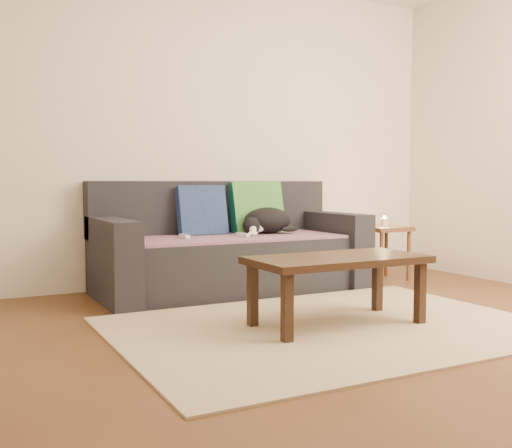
% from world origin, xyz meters
% --- Properties ---
extents(ground, '(4.50, 4.50, 0.00)m').
position_xyz_m(ground, '(0.00, 0.00, 0.00)').
color(ground, brown).
rests_on(ground, ground).
extents(back_wall, '(4.50, 0.04, 2.60)m').
position_xyz_m(back_wall, '(0.00, 2.00, 1.30)').
color(back_wall, beige).
rests_on(back_wall, ground).
extents(sofa, '(2.10, 0.94, 0.87)m').
position_xyz_m(sofa, '(0.00, 1.57, 0.31)').
color(sofa, '#232328').
rests_on(sofa, ground).
extents(throw_blanket, '(1.66, 0.74, 0.02)m').
position_xyz_m(throw_blanket, '(0.00, 1.48, 0.43)').
color(throw_blanket, '#4C2D55').
rests_on(throw_blanket, sofa).
extents(cushion_navy, '(0.40, 0.19, 0.41)m').
position_xyz_m(cushion_navy, '(-0.16, 1.74, 0.63)').
color(cushion_navy, '#101F46').
rests_on(cushion_navy, throw_blanket).
extents(cushion_green, '(0.46, 0.22, 0.47)m').
position_xyz_m(cushion_green, '(0.34, 1.74, 0.63)').
color(cushion_green, '#0C5245').
rests_on(cushion_green, throw_blanket).
extents(cat, '(0.50, 0.37, 0.21)m').
position_xyz_m(cat, '(0.34, 1.57, 0.54)').
color(cat, black).
rests_on(cat, throw_blanket).
extents(wii_remote_a, '(0.04, 0.15, 0.03)m').
position_xyz_m(wii_remote_a, '(-0.42, 1.46, 0.46)').
color(wii_remote_a, white).
rests_on(wii_remote_a, throw_blanket).
extents(wii_remote_b, '(0.06, 0.15, 0.03)m').
position_xyz_m(wii_remote_b, '(0.03, 1.38, 0.46)').
color(wii_remote_b, white).
rests_on(wii_remote_b, throw_blanket).
extents(side_table, '(0.38, 0.38, 0.47)m').
position_xyz_m(side_table, '(1.43, 1.40, 0.39)').
color(side_table, brown).
rests_on(side_table, ground).
extents(candle, '(0.06, 0.06, 0.09)m').
position_xyz_m(candle, '(1.43, 1.40, 0.51)').
color(candle, beige).
rests_on(candle, side_table).
extents(rug, '(2.50, 1.80, 0.01)m').
position_xyz_m(rug, '(0.00, 0.15, 0.01)').
color(rug, tan).
rests_on(rug, ground).
extents(coffee_table, '(1.06, 0.53, 0.42)m').
position_xyz_m(coffee_table, '(0.06, 0.17, 0.37)').
color(coffee_table, black).
rests_on(coffee_table, rug).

